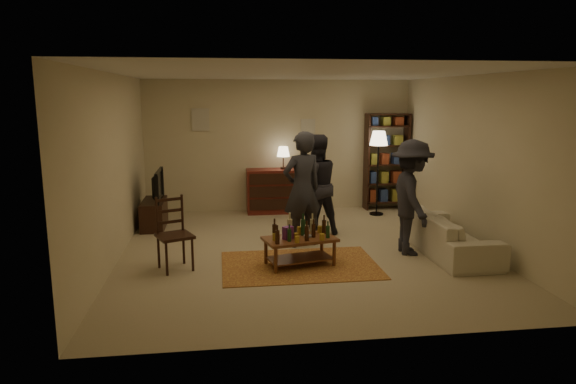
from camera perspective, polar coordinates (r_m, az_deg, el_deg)
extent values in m
plane|color=#C6B793|center=(8.04, 1.57, -6.55)|extent=(6.00, 6.00, 0.00)
plane|color=beige|center=(10.70, -0.98, 5.16)|extent=(5.50, 0.00, 5.50)
plane|color=beige|center=(7.80, -18.78, 2.50)|extent=(0.00, 6.00, 6.00)
plane|color=beige|center=(8.63, 19.98, 3.17)|extent=(0.00, 6.00, 6.00)
plane|color=beige|center=(4.86, 7.33, -1.70)|extent=(5.50, 0.00, 5.50)
plane|color=white|center=(7.69, 1.67, 13.05)|extent=(6.00, 6.00, 0.00)
cube|color=beige|center=(10.58, -9.71, 7.93)|extent=(0.35, 0.03, 0.45)
cube|color=beige|center=(10.74, 2.23, 7.04)|extent=(0.30, 0.03, 0.40)
cube|color=maroon|center=(7.38, 1.32, -8.10)|extent=(2.20, 1.50, 0.01)
cube|color=brown|center=(7.27, 1.33, -5.26)|extent=(1.09, 0.76, 0.04)
cube|color=brown|center=(7.35, 1.32, -7.35)|extent=(0.97, 0.64, 0.02)
cylinder|color=brown|center=(6.99, -1.37, -7.66)|extent=(0.05, 0.05, 0.37)
cylinder|color=brown|center=(7.31, 5.15, -6.86)|extent=(0.05, 0.05, 0.37)
cylinder|color=brown|center=(7.37, -2.48, -6.69)|extent=(0.05, 0.05, 0.37)
cylinder|color=brown|center=(7.68, 3.76, -5.98)|extent=(0.05, 0.05, 0.37)
cylinder|color=#B18A29|center=(7.13, -1.47, -4.99)|extent=(0.07, 0.07, 0.10)
cylinder|color=#B18A29|center=(7.02, 1.02, -5.29)|extent=(0.07, 0.07, 0.09)
cylinder|color=#B18A29|center=(7.43, 1.27, -4.30)|extent=(0.07, 0.07, 0.11)
cylinder|color=#B18A29|center=(7.16, 3.80, -4.99)|extent=(0.07, 0.07, 0.09)
cylinder|color=#B18A29|center=(7.53, 3.55, -4.15)|extent=(0.07, 0.07, 0.10)
cylinder|color=#B18A29|center=(7.21, 0.92, -4.89)|extent=(0.06, 0.06, 0.08)
cube|color=#783591|center=(7.19, -0.06, -4.52)|extent=(0.17, 0.15, 0.18)
cylinder|color=gray|center=(7.29, 2.27, -4.96)|extent=(0.12, 0.12, 0.03)
cube|color=#321A10|center=(7.25, -12.48, -4.80)|extent=(0.59, 0.59, 0.04)
cylinder|color=#321A10|center=(7.10, -13.33, -7.23)|extent=(0.04, 0.04, 0.47)
cylinder|color=#321A10|center=(7.21, -10.56, -6.85)|extent=(0.04, 0.04, 0.47)
cylinder|color=#321A10|center=(7.43, -14.18, -6.46)|extent=(0.04, 0.04, 0.47)
cylinder|color=#321A10|center=(7.53, -11.52, -6.10)|extent=(0.04, 0.04, 0.47)
cube|color=#321A10|center=(7.34, -13.01, -2.29)|extent=(0.35, 0.17, 0.53)
cube|color=#321A10|center=(9.69, -14.66, -2.37)|extent=(0.40, 1.00, 0.50)
imported|color=black|center=(9.59, -14.69, 0.71)|extent=(0.13, 0.97, 0.56)
cube|color=maroon|center=(10.53, -1.87, 0.11)|extent=(1.00, 0.48, 0.90)
cube|color=#321A10|center=(10.33, -1.72, -1.39)|extent=(0.92, 0.02, 0.22)
cube|color=#321A10|center=(10.28, -1.73, 0.02)|extent=(0.92, 0.02, 0.22)
cube|color=#321A10|center=(10.24, -1.74, 1.45)|extent=(0.92, 0.02, 0.22)
cylinder|color=#321A10|center=(10.48, -0.53, 2.67)|extent=(0.12, 0.12, 0.04)
cylinder|color=#321A10|center=(10.46, -0.53, 3.38)|extent=(0.02, 0.02, 0.22)
cone|color=#FFE5B2|center=(10.44, -0.53, 4.52)|extent=(0.26, 0.26, 0.20)
cube|color=#321A10|center=(10.89, 8.73, 3.28)|extent=(0.04, 0.34, 2.00)
cube|color=#321A10|center=(11.16, 12.98, 3.31)|extent=(0.04, 0.34, 2.00)
cube|color=#321A10|center=(11.16, 10.73, -1.04)|extent=(0.90, 0.34, 0.03)
cube|color=#321A10|center=(11.08, 10.80, 0.99)|extent=(0.90, 0.34, 0.03)
cube|color=#321A10|center=(11.03, 10.87, 3.04)|extent=(0.90, 0.34, 0.03)
cube|color=#321A10|center=(10.98, 10.94, 5.11)|extent=(0.90, 0.34, 0.03)
cube|color=#321A10|center=(10.95, 11.02, 7.19)|extent=(0.90, 0.34, 0.03)
cube|color=#321A10|center=(10.94, 11.07, 8.49)|extent=(0.90, 0.34, 0.03)
cube|color=brown|center=(11.04, 9.27, -0.35)|extent=(0.12, 0.22, 0.26)
cube|color=navy|center=(11.11, 10.51, -0.31)|extent=(0.15, 0.22, 0.26)
cube|color=olive|center=(11.20, 11.82, -0.28)|extent=(0.18, 0.22, 0.26)
cube|color=navy|center=(10.97, 9.33, 1.65)|extent=(0.12, 0.22, 0.24)
cube|color=olive|center=(11.05, 10.58, 1.67)|extent=(0.15, 0.22, 0.24)
cube|color=brown|center=(11.13, 11.90, 1.69)|extent=(0.18, 0.22, 0.24)
cube|color=olive|center=(10.92, 9.40, 3.67)|extent=(0.12, 0.22, 0.22)
cube|color=brown|center=(10.99, 10.65, 3.68)|extent=(0.15, 0.22, 0.22)
cube|color=navy|center=(11.08, 11.97, 3.69)|extent=(0.18, 0.22, 0.22)
cube|color=brown|center=(10.88, 9.46, 5.71)|extent=(0.12, 0.22, 0.20)
cube|color=navy|center=(10.95, 10.72, 5.70)|extent=(0.15, 0.22, 0.20)
cube|color=olive|center=(11.04, 12.05, 5.69)|extent=(0.18, 0.22, 0.20)
cube|color=navy|center=(10.85, 9.52, 7.76)|extent=(0.12, 0.22, 0.18)
cube|color=olive|center=(10.93, 10.79, 7.74)|extent=(0.15, 0.22, 0.18)
cube|color=brown|center=(11.02, 12.13, 7.71)|extent=(0.18, 0.22, 0.18)
cylinder|color=black|center=(10.57, 9.78, -2.40)|extent=(0.28, 0.28, 0.03)
cylinder|color=black|center=(10.43, 9.91, 1.53)|extent=(0.03, 0.03, 1.50)
cone|color=#FFE5B2|center=(10.34, 10.05, 5.91)|extent=(0.36, 0.36, 0.28)
imported|color=beige|center=(8.23, 17.39, -4.45)|extent=(0.81, 2.08, 0.61)
imported|color=#2A2B32|center=(8.12, 1.58, 0.30)|extent=(0.78, 0.64, 1.84)
imported|color=#27262E|center=(8.81, 3.08, 0.78)|extent=(0.97, 0.82, 1.74)
imported|color=#24242B|center=(7.94, 13.56, -0.58)|extent=(0.74, 1.17, 1.74)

